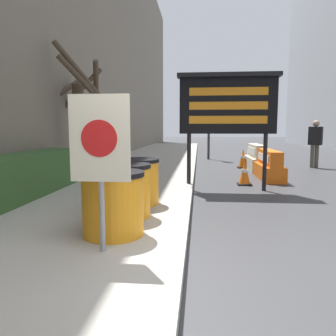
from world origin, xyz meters
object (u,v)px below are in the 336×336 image
barrel_drum_middle (125,190)px  message_board (228,105)px  traffic_cone_far (245,173)px  barrel_drum_foreground (113,203)px  traffic_light_near_curb (209,105)px  jersey_barrier_cream (256,159)px  pedestrian_worker (315,140)px  jersey_barrier_orange_far (269,166)px  traffic_cone_near (256,160)px  warning_sign (100,147)px  barrel_drum_back (137,181)px  traffic_cone_mid (243,158)px

barrel_drum_middle → message_board: 3.98m
barrel_drum_middle → traffic_cone_far: size_ratio=1.23×
barrel_drum_foreground → traffic_light_near_curb: 12.61m
jersey_barrier_cream → pedestrian_worker: (2.38, 0.87, 0.67)m
jersey_barrier_orange_far → jersey_barrier_cream: (0.00, 2.31, 0.03)m
jersey_barrier_orange_far → pedestrian_worker: (2.38, 3.17, 0.70)m
barrel_drum_foreground → pedestrian_worker: size_ratio=0.45×
jersey_barrier_orange_far → barrel_drum_foreground: bearing=-118.1°
message_board → traffic_light_near_curb: traffic_light_near_curb is taller
jersey_barrier_cream → traffic_cone_near: (-0.02, -0.09, -0.03)m
warning_sign → barrel_drum_middle: bearing=93.0°
barrel_drum_foreground → barrel_drum_middle: size_ratio=1.00×
barrel_drum_middle → jersey_barrier_cream: 8.11m
barrel_drum_foreground → traffic_cone_far: size_ratio=1.23×
traffic_cone_near → jersey_barrier_orange_far: bearing=-89.5°
barrel_drum_back → jersey_barrier_cream: (3.23, 6.54, -0.15)m
traffic_cone_far → pedestrian_worker: (3.25, 4.28, 0.76)m
jersey_barrier_cream → barrel_drum_back: bearing=-116.3°
traffic_light_near_curb → traffic_cone_near: bearing=-68.5°
pedestrian_worker → warning_sign: bearing=-90.2°
barrel_drum_foreground → jersey_barrier_orange_far: bearing=61.9°
warning_sign → jersey_barrier_orange_far: bearing=64.3°
warning_sign → pedestrian_worker: 11.25m
barrel_drum_back → traffic_cone_mid: 7.63m
traffic_cone_near → traffic_light_near_curb: bearing=111.5°
barrel_drum_foreground → traffic_light_near_curb: size_ratio=0.22×
pedestrian_worker → traffic_cone_mid: bearing=-143.9°
message_board → jersey_barrier_cream: bearing=71.2°
warning_sign → message_board: (1.74, 4.68, 0.77)m
warning_sign → traffic_cone_far: warning_sign is taller
message_board → traffic_cone_mid: message_board is taller
barrel_drum_back → jersey_barrier_cream: bearing=63.7°
jersey_barrier_cream → traffic_cone_far: 3.53m
barrel_drum_middle → traffic_light_near_curb: bearing=81.9°
barrel_drum_middle → warning_sign: warning_sign is taller
barrel_drum_foreground → traffic_cone_far: barrel_drum_foreground is taller
jersey_barrier_orange_far → traffic_cone_far: (-0.88, -1.11, -0.06)m
barrel_drum_back → jersey_barrier_cream: 7.30m
message_board → traffic_cone_far: size_ratio=4.23×
jersey_barrier_orange_far → traffic_light_near_curb: 6.92m
barrel_drum_foreground → barrel_drum_back: size_ratio=1.00×
traffic_cone_far → pedestrian_worker: 5.43m
traffic_cone_far → traffic_light_near_curb: 7.83m
traffic_cone_far → warning_sign: bearing=-112.7°
jersey_barrier_cream → traffic_light_near_curb: (-1.64, 4.01, 2.27)m
traffic_cone_near → pedestrian_worker: size_ratio=0.42×
barrel_drum_middle → barrel_drum_back: 0.89m
barrel_drum_foreground → traffic_light_near_curb: traffic_light_near_curb is taller
traffic_cone_mid → traffic_light_near_curb: 4.35m
barrel_drum_middle → traffic_light_near_curb: 11.75m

